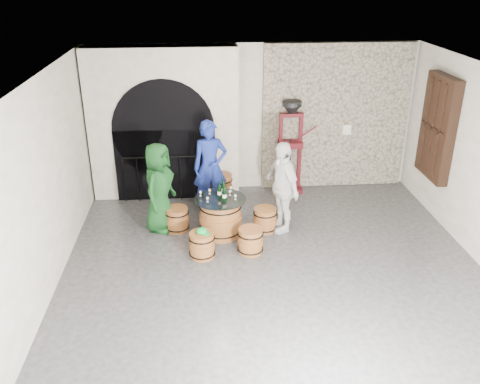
{
  "coord_description": "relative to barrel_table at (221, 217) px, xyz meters",
  "views": [
    {
      "loc": [
        -1.14,
        -6.62,
        4.67
      ],
      "look_at": [
        -0.49,
        1.38,
        1.05
      ],
      "focal_mm": 38.0,
      "sensor_mm": 36.0,
      "label": 1
    }
  ],
  "objects": [
    {
      "name": "wine_bottle_left",
      "position": [
        -0.01,
        0.03,
        0.51
      ],
      "size": [
        0.08,
        0.08,
        0.32
      ],
      "color": "black",
      "rests_on": "barrel_table"
    },
    {
      "name": "corking_press",
      "position": [
        1.61,
        1.9,
        0.82
      ],
      "size": [
        0.84,
        0.46,
        2.04
      ],
      "rotation": [
        0.0,
        0.0,
        0.01
      ],
      "color": "#550E18",
      "rests_on": "ground"
    },
    {
      "name": "tasting_glass_f",
      "position": [
        -0.36,
        0.14,
        0.42
      ],
      "size": [
        0.05,
        0.05,
        0.1
      ],
      "primitive_type": null,
      "color": "#AA5321",
      "rests_on": "barrel_table"
    },
    {
      "name": "green_cap",
      "position": [
        -0.35,
        -0.78,
        0.13
      ],
      "size": [
        0.24,
        0.19,
        0.11
      ],
      "color": "#0D9937",
      "rests_on": "barrel_stool_near_left"
    },
    {
      "name": "barrel_table",
      "position": [
        0.0,
        0.0,
        0.0
      ],
      "size": [
        0.96,
        0.96,
        0.74
      ],
      "color": "brown",
      "rests_on": "ground"
    },
    {
      "name": "tasting_glass_a",
      "position": [
        -0.23,
        -0.13,
        0.42
      ],
      "size": [
        0.05,
        0.05,
        0.1
      ],
      "primitive_type": null,
      "color": "#AA5321",
      "rests_on": "barrel_table"
    },
    {
      "name": "barrel_stool_far",
      "position": [
        -0.12,
        0.84,
        -0.14
      ],
      "size": [
        0.46,
        0.46,
        0.46
      ],
      "color": "brown",
      "rests_on": "ground"
    },
    {
      "name": "wall_left",
      "position": [
        -2.68,
        -1.8,
        1.23
      ],
      "size": [
        0.0,
        8.0,
        8.0
      ],
      "primitive_type": "plane",
      "rotation": [
        1.57,
        0.0,
        1.57
      ],
      "color": "beige",
      "rests_on": "ground"
    },
    {
      "name": "barrel_stool_right",
      "position": [
        0.85,
        0.09,
        -0.14
      ],
      "size": [
        0.46,
        0.46,
        0.46
      ],
      "color": "brown",
      "rests_on": "ground"
    },
    {
      "name": "stone_facing_panel",
      "position": [
        2.62,
        2.14,
        1.23
      ],
      "size": [
        3.2,
        0.12,
        3.18
      ],
      "primitive_type": "cube",
      "color": "tan",
      "rests_on": "ground"
    },
    {
      "name": "tasting_glass_c",
      "position": [
        -0.19,
        0.22,
        0.42
      ],
      "size": [
        0.05,
        0.05,
        0.1
      ],
      "primitive_type": null,
      "color": "#AA5321",
      "rests_on": "barrel_table"
    },
    {
      "name": "barrel_stool_left",
      "position": [
        -0.82,
        0.23,
        -0.14
      ],
      "size": [
        0.46,
        0.46,
        0.46
      ],
      "color": "brown",
      "rests_on": "ground"
    },
    {
      "name": "side_barrel",
      "position": [
        0.09,
        1.43,
        -0.05
      ],
      "size": [
        0.47,
        0.47,
        0.63
      ],
      "rotation": [
        0.0,
        0.0,
        0.06
      ],
      "color": "brown",
      "rests_on": "ground"
    },
    {
      "name": "wine_bottle_right",
      "position": [
        0.07,
        0.16,
        0.51
      ],
      "size": [
        0.08,
        0.08,
        0.32
      ],
      "color": "black",
      "rests_on": "barrel_table"
    },
    {
      "name": "tasting_glass_b",
      "position": [
        0.19,
        0.13,
        0.42
      ],
      "size": [
        0.05,
        0.05,
        0.1
      ],
      "primitive_type": null,
      "color": "#AA5321",
      "rests_on": "barrel_table"
    },
    {
      "name": "arched_opening",
      "position": [
        -1.08,
        1.94,
        1.21
      ],
      "size": [
        3.1,
        0.6,
        3.19
      ],
      "color": "beige",
      "rests_on": "ground"
    },
    {
      "name": "shuttered_window",
      "position": [
        4.2,
        0.6,
        1.43
      ],
      "size": [
        0.23,
        1.1,
        2.0
      ],
      "color": "black",
      "rests_on": "wall_right"
    },
    {
      "name": "person_white",
      "position": [
        1.16,
        0.12,
        0.51
      ],
      "size": [
        0.77,
        1.12,
        1.76
      ],
      "primitive_type": "imported",
      "rotation": [
        0.0,
        0.0,
        -1.2
      ],
      "color": "white",
      "rests_on": "ground"
    },
    {
      "name": "barrel_stool_near_left",
      "position": [
        -0.36,
        -0.77,
        -0.14
      ],
      "size": [
        0.46,
        0.46,
        0.46
      ],
      "color": "brown",
      "rests_on": "ground"
    },
    {
      "name": "ceiling",
      "position": [
        0.82,
        -1.8,
        2.83
      ],
      "size": [
        8.0,
        8.0,
        0.0
      ],
      "primitive_type": "plane",
      "rotation": [
        3.14,
        0.0,
        0.0
      ],
      "color": "beige",
      "rests_on": "wall_back"
    },
    {
      "name": "person_green",
      "position": [
        -1.13,
        0.32,
        0.49
      ],
      "size": [
        0.83,
        0.99,
        1.72
      ],
      "primitive_type": "imported",
      "rotation": [
        0.0,
        0.0,
        1.18
      ],
      "color": "#113D17",
      "rests_on": "ground"
    },
    {
      "name": "control_box",
      "position": [
        2.87,
        2.06,
        0.98
      ],
      "size": [
        0.18,
        0.1,
        0.22
      ],
      "primitive_type": "cube",
      "color": "silver",
      "rests_on": "wall_back"
    },
    {
      "name": "tasting_glass_d",
      "position": [
        0.22,
        0.31,
        0.42
      ],
      "size": [
        0.05,
        0.05,
        0.1
      ],
      "primitive_type": null,
      "color": "#AA5321",
      "rests_on": "barrel_table"
    },
    {
      "name": "ground",
      "position": [
        0.82,
        -1.8,
        -0.37
      ],
      "size": [
        8.0,
        8.0,
        0.0
      ],
      "primitive_type": "plane",
      "color": "#2C2C2F",
      "rests_on": "ground"
    },
    {
      "name": "tasting_glass_e",
      "position": [
        0.27,
        -0.06,
        0.42
      ],
      "size": [
        0.05,
        0.05,
        0.1
      ],
      "primitive_type": null,
      "color": "#AA5321",
      "rests_on": "barrel_table"
    },
    {
      "name": "wine_bottle_center",
      "position": [
        0.07,
        -0.11,
        0.51
      ],
      "size": [
        0.08,
        0.08,
        0.32
      ],
      "color": "black",
      "rests_on": "barrel_table"
    },
    {
      "name": "barrel_stool_near_right",
      "position": [
        0.49,
        -0.7,
        -0.14
      ],
      "size": [
        0.46,
        0.46,
        0.46
      ],
      "color": "brown",
      "rests_on": "ground"
    },
    {
      "name": "wall_back",
      "position": [
        0.82,
        2.2,
        1.23
      ],
      "size": [
        8.0,
        0.0,
        8.0
      ],
      "primitive_type": "plane",
      "rotation": [
        1.57,
        0.0,
        0.0
      ],
      "color": "beige",
      "rests_on": "ground"
    },
    {
      "name": "person_blue",
      "position": [
        -0.15,
        1.06,
        0.58
      ],
      "size": [
        0.75,
        0.55,
        1.9
      ],
      "primitive_type": "imported",
      "rotation": [
        0.0,
        0.0,
        0.15
      ],
      "color": "navy",
      "rests_on": "ground"
    }
  ]
}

